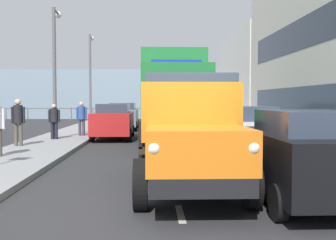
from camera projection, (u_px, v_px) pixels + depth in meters
ground_plane at (162, 140)px, 19.48m from camera, size 80.00×80.00×0.00m
sidewalk_left at (260, 138)px, 19.65m from camera, size 2.74×39.81×0.15m
sidewalk_right at (62, 139)px, 19.29m from camera, size 2.74×39.81×0.15m
road_centreline_markings at (162, 142)px, 18.71m from camera, size 0.12×35.46×0.01m
building_far_block at (283, 79)px, 33.71m from camera, size 8.31×12.16×7.31m
sea_horizon at (157, 94)px, 42.22m from camera, size 80.00×0.80×5.00m
seawall_railing at (157, 111)px, 38.70m from camera, size 28.08×0.08×1.20m
truck_vintage_orange at (189, 136)px, 8.43m from camera, size 2.17×5.64×2.43m
lorry_cargo_green at (172, 96)px, 17.18m from camera, size 2.58×8.20×3.87m
car_black_kerbside_near at (305, 155)px, 7.61m from camera, size 1.89×3.84×1.72m
car_white_kerbside_1 at (243, 133)px, 12.83m from camera, size 1.85×4.41×1.72m
car_navy_kerbside_2 at (215, 123)px, 18.48m from camera, size 1.90×3.87×1.72m
car_silver_kerbside_3 at (201, 118)px, 23.83m from camera, size 1.88×4.59×1.72m
car_red_oppositeside_0 at (113, 121)px, 20.17m from camera, size 1.89×4.35×1.72m
car_grey_oppositeside_1 at (123, 116)px, 26.50m from camera, size 1.95×4.45×1.72m
pedestrian_couple_a at (18, 118)px, 15.76m from camera, size 0.53×0.34×1.80m
pedestrian_in_dark_coat at (54, 119)px, 18.51m from camera, size 0.53×0.34×1.58m
pedestrian_strolling at (82, 116)px, 20.30m from camera, size 0.53×0.34×1.67m
lamp_post_promenade at (55, 60)px, 18.74m from camera, size 0.32×1.14×5.92m
lamp_post_far at (90, 71)px, 28.75m from camera, size 0.32×1.14×6.32m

